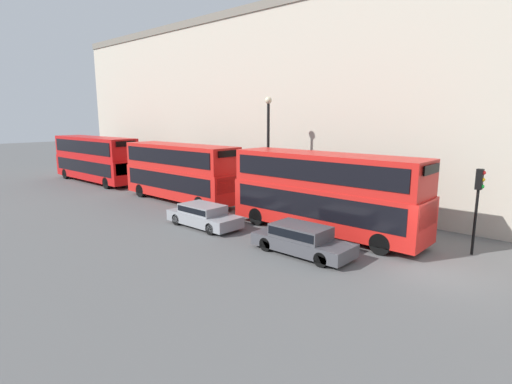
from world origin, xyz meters
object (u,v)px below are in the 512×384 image
object	(u,v)px
bus_leading	(325,190)
traffic_light	(478,194)
car_dark_sedan	(302,239)
bus_second_in_queue	(180,170)
bus_third_in_queue	(95,157)
car_hatchback	(203,215)
pedestrian	(127,171)

from	to	relation	value
bus_leading	traffic_light	bearing A→B (deg)	-76.05
bus_leading	car_dark_sedan	world-z (taller)	bus_leading
bus_second_in_queue	car_dark_sedan	world-z (taller)	bus_second_in_queue
bus_leading	bus_second_in_queue	xyz separation A→B (m)	(0.00, 12.23, -0.05)
bus_third_in_queue	bus_second_in_queue	bearing A→B (deg)	-90.00
bus_leading	bus_third_in_queue	xyz separation A→B (m)	(0.00, 25.22, -0.00)
car_dark_sedan	traffic_light	distance (m)	7.95
bus_third_in_queue	car_dark_sedan	world-z (taller)	bus_third_in_queue
bus_leading	bus_second_in_queue	bearing A→B (deg)	90.00
car_hatchback	pedestrian	world-z (taller)	pedestrian
car_dark_sedan	traffic_light	size ratio (longest dim) A/B	1.21
bus_third_in_queue	car_dark_sedan	distance (m)	26.52
bus_third_in_queue	car_hatchback	xyz separation A→B (m)	(-3.40, -19.50, -1.66)
bus_third_in_queue	car_dark_sedan	size ratio (longest dim) A/B	2.45
traffic_light	bus_third_in_queue	bearing A→B (deg)	93.01
bus_leading	pedestrian	bearing A→B (deg)	83.61
car_dark_sedan	traffic_light	bearing A→B (deg)	-48.52
car_hatchback	bus_second_in_queue	bearing A→B (deg)	62.42
car_dark_sedan	car_hatchback	world-z (taller)	car_dark_sedan
car_dark_sedan	pedestrian	world-z (taller)	pedestrian
bus_third_in_queue	pedestrian	bearing A→B (deg)	-16.88
car_hatchback	pedestrian	bearing A→B (deg)	71.82
bus_second_in_queue	car_hatchback	size ratio (longest dim) A/B	2.26
car_hatchback	bus_leading	bearing A→B (deg)	-59.25
bus_second_in_queue	bus_third_in_queue	bearing A→B (deg)	90.00
car_dark_sedan	bus_third_in_queue	bearing A→B (deg)	82.62
bus_second_in_queue	traffic_light	world-z (taller)	bus_second_in_queue
bus_leading	car_hatchback	distance (m)	6.86
bus_third_in_queue	car_hatchback	distance (m)	19.87
bus_third_in_queue	car_dark_sedan	xyz separation A→B (m)	(-3.40, -26.25, -1.64)
bus_leading	bus_third_in_queue	bearing A→B (deg)	90.00
bus_leading	car_hatchback	world-z (taller)	bus_leading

